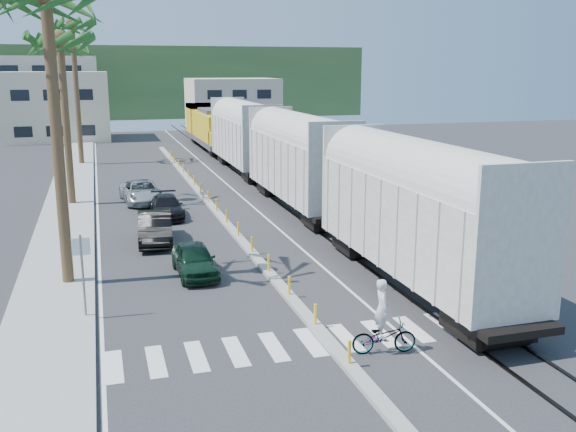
{
  "coord_description": "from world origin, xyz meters",
  "views": [
    {
      "loc": [
        -6.54,
        -19.81,
        8.44
      ],
      "look_at": [
        1.4,
        6.85,
        2.0
      ],
      "focal_mm": 40.0,
      "sensor_mm": 36.0,
      "label": 1
    }
  ],
  "objects_px": {
    "car_second": "(155,228)",
    "cyclist": "(383,330)",
    "car_lead": "(195,260)",
    "street_sign": "(82,264)"
  },
  "relations": [
    {
      "from": "street_sign",
      "to": "car_lead",
      "type": "relative_size",
      "value": 0.76
    },
    {
      "from": "car_lead",
      "to": "cyclist",
      "type": "xyz_separation_m",
      "value": [
        4.34,
        -9.13,
        0.08
      ]
    },
    {
      "from": "street_sign",
      "to": "cyclist",
      "type": "distance_m",
      "value": 10.26
    },
    {
      "from": "car_second",
      "to": "car_lead",
      "type": "bearing_deg",
      "value": -74.69
    },
    {
      "from": "car_second",
      "to": "cyclist",
      "type": "height_order",
      "value": "cyclist"
    },
    {
      "from": "street_sign",
      "to": "car_lead",
      "type": "height_order",
      "value": "street_sign"
    },
    {
      "from": "car_lead",
      "to": "car_second",
      "type": "bearing_deg",
      "value": 99.82
    },
    {
      "from": "car_lead",
      "to": "car_second",
      "type": "xyz_separation_m",
      "value": [
        -1.13,
        5.6,
        0.09
      ]
    },
    {
      "from": "car_lead",
      "to": "street_sign",
      "type": "bearing_deg",
      "value": -140.42
    },
    {
      "from": "street_sign",
      "to": "cyclist",
      "type": "height_order",
      "value": "street_sign"
    }
  ]
}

